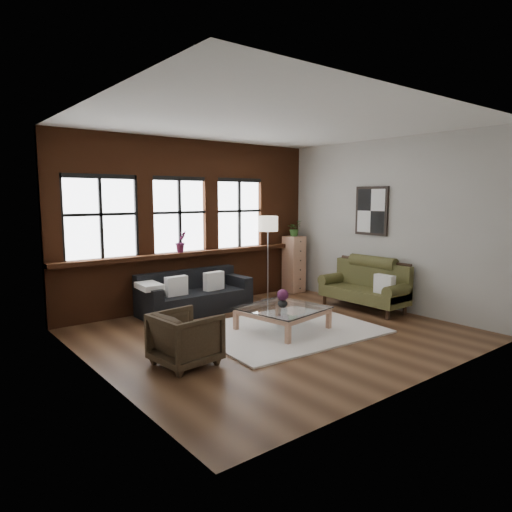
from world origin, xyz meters
TOP-DOWN VIEW (x-y plane):
  - floor at (0.00, 0.00)m, footprint 5.50×5.50m
  - ceiling at (0.00, 0.00)m, footprint 5.50×5.50m
  - wall_back at (0.00, 2.50)m, footprint 5.50×0.00m
  - wall_front at (0.00, -2.50)m, footprint 5.50×0.00m
  - wall_left at (-2.75, 0.00)m, footprint 0.00×5.00m
  - wall_right at (2.75, 0.00)m, footprint 0.00×5.00m
  - brick_backwall at (0.00, 2.44)m, footprint 5.50×0.12m
  - sill_ledge at (0.00, 2.35)m, footprint 5.50×0.30m
  - window_left at (-1.80, 2.45)m, footprint 1.38×0.10m
  - window_mid at (-0.30, 2.45)m, footprint 1.38×0.10m
  - window_right at (1.10, 2.45)m, footprint 1.38×0.10m
  - wall_poster at (2.72, 0.30)m, footprint 0.05×0.74m
  - shag_rug at (0.23, -0.01)m, footprint 2.87×2.32m
  - dark_sofa at (-0.30, 1.90)m, footprint 2.06×0.83m
  - pillow_a at (-0.74, 1.80)m, footprint 0.40×0.14m
  - pillow_b at (0.04, 1.80)m, footprint 0.41×0.18m
  - vintage_settee at (2.30, 0.11)m, footprint 0.77×1.73m
  - pillow_settee at (2.22, -0.41)m, footprint 0.16×0.39m
  - armchair at (-1.77, -0.32)m, footprint 0.82×0.80m
  - coffee_table at (0.19, 0.03)m, footprint 1.35×1.35m
  - vase at (0.19, 0.03)m, footprint 0.16×0.16m
  - flowers at (0.19, 0.03)m, footprint 0.18×0.18m
  - drawer_chest at (2.39, 2.13)m, footprint 0.38×0.38m
  - potted_plant_top at (2.39, 2.13)m, footprint 0.34×0.30m
  - floor_lamp at (1.33, 1.77)m, footprint 0.40×0.40m
  - sill_plant at (-0.34, 2.32)m, footprint 0.24×0.21m

SIDE VIEW (x-z plane):
  - floor at x=0.00m, z-range 0.00..0.00m
  - shag_rug at x=0.23m, z-range 0.00..0.03m
  - coffee_table at x=0.19m, z-range -0.01..0.38m
  - armchair at x=-1.77m, z-range 0.00..0.68m
  - dark_sofa at x=-0.30m, z-range 0.00..0.75m
  - vintage_settee at x=2.30m, z-range 0.00..0.92m
  - vase at x=0.19m, z-range 0.38..0.54m
  - pillow_a at x=-0.74m, z-range 0.39..0.73m
  - pillow_b at x=0.04m, z-range 0.39..0.73m
  - pillow_settee at x=2.22m, z-range 0.40..0.74m
  - flowers at x=0.19m, z-range 0.49..0.67m
  - drawer_chest at x=2.39m, z-range 0.00..1.25m
  - floor_lamp at x=1.33m, z-range 0.00..1.89m
  - sill_ledge at x=0.00m, z-range 1.00..1.08m
  - sill_plant at x=-0.34m, z-range 1.08..1.48m
  - potted_plant_top at x=2.39m, z-range 1.25..1.60m
  - wall_back at x=0.00m, z-range -1.15..4.35m
  - wall_front at x=0.00m, z-range -1.15..4.35m
  - wall_left at x=-2.75m, z-range -0.90..4.10m
  - wall_right at x=2.75m, z-range -0.90..4.10m
  - brick_backwall at x=0.00m, z-range 0.00..3.20m
  - window_left at x=-1.80m, z-range 1.00..2.50m
  - window_mid at x=-0.30m, z-range 1.00..2.50m
  - window_right at x=1.10m, z-range 1.00..2.50m
  - wall_poster at x=2.72m, z-range 1.38..2.32m
  - ceiling at x=0.00m, z-range 3.20..3.20m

